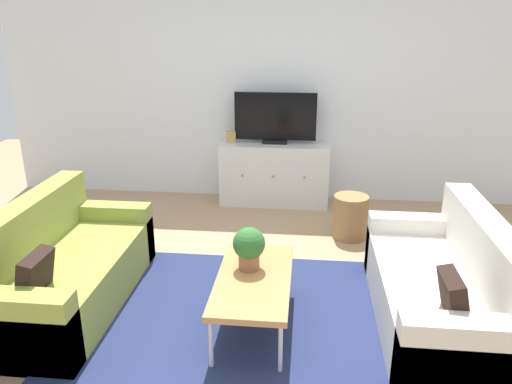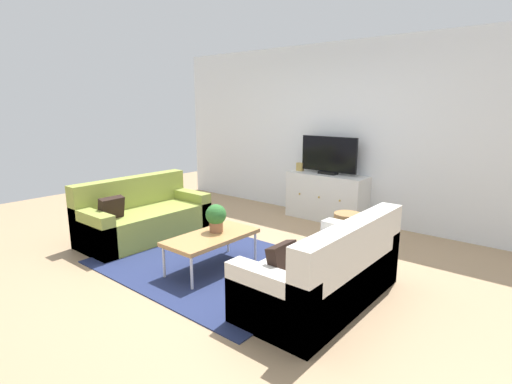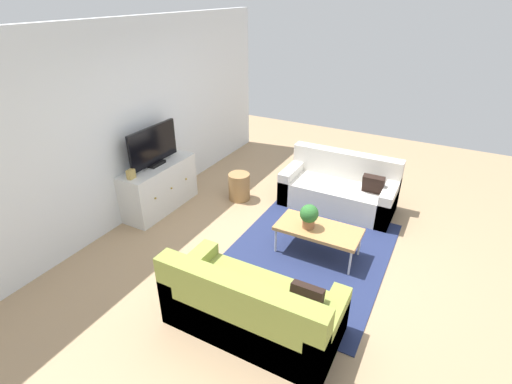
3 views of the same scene
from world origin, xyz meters
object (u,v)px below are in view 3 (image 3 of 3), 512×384
couch_right_side (340,189)px  potted_plant (309,215)px  tv_console (160,187)px  wicker_basket (239,187)px  mantel_clock (131,174)px  coffee_table (318,230)px  flat_screen_tv (153,146)px  couch_left_side (250,311)px

couch_right_side → potted_plant: couch_right_side is taller
tv_console → wicker_basket: (0.82, -0.90, -0.14)m
tv_console → potted_plant: bearing=-90.4°
potted_plant → mantel_clock: mantel_clock is taller
couch_right_side → coffee_table: 1.37m
potted_plant → tv_console: size_ratio=0.25×
flat_screen_tv → tv_console: bearing=-90.0°
tv_console → mantel_clock: size_ratio=9.63×
potted_plant → tv_console: tv_console is taller
tv_console → flat_screen_tv: bearing=90.0°
flat_screen_tv → mantel_clock: size_ratio=7.13×
couch_right_side → flat_screen_tv: size_ratio=1.81×
couch_left_side → coffee_table: 1.51m
coffee_table → mantel_clock: size_ratio=7.99×
flat_screen_tv → mantel_clock: bearing=-177.7°
couch_right_side → coffee_table: size_ratio=1.61×
potted_plant → flat_screen_tv: bearing=89.6°
couch_right_side → tv_console: 2.75m
mantel_clock → tv_console: bearing=-0.0°
tv_console → wicker_basket: bearing=-47.8°
mantel_clock → couch_right_side: bearing=-51.4°
couch_left_side → tv_console: 2.80m
coffee_table → mantel_clock: mantel_clock is taller
potted_plant → wicker_basket: size_ratio=0.71×
couch_left_side → tv_console: (1.48, 2.37, 0.09)m
flat_screen_tv → coffee_table: bearing=-89.3°
couch_left_side → tv_console: couch_left_side is taller
couch_left_side → potted_plant: size_ratio=5.39×
couch_right_side → coffee_table: couch_right_side is taller
couch_left_side → coffee_table: couch_left_side is taller
tv_console → wicker_basket: size_ratio=2.88×
tv_console → flat_screen_tv: size_ratio=1.35×
tv_console → flat_screen_tv: 0.65m
coffee_table → flat_screen_tv: flat_screen_tv is taller
coffee_table → flat_screen_tv: (-0.03, 2.53, 0.65)m
couch_left_side → flat_screen_tv: (1.48, 2.39, 0.74)m
coffee_table → wicker_basket: (0.79, 1.61, -0.14)m
tv_console → couch_left_side: bearing=-121.9°
coffee_table → mantel_clock: (-0.54, 2.51, 0.43)m
couch_left_side → mantel_clock: bearing=67.8°
flat_screen_tv → wicker_basket: (0.82, -0.92, -0.79)m
flat_screen_tv → wicker_basket: bearing=-48.4°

